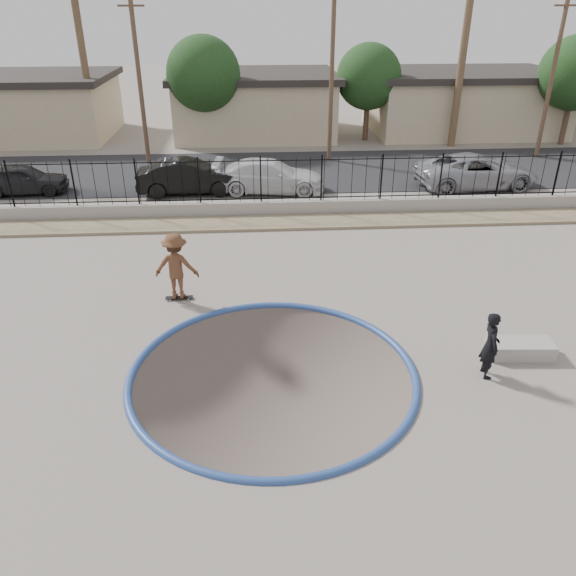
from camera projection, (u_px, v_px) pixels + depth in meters
The scene contains 26 objects.
ground at pixel (261, 225), 25.61m from camera, with size 120.00×120.00×2.20m, color #6E655B.
bowl_pit at pixel (273, 374), 13.58m from camera, with size 6.84×6.84×1.80m, color #51443E, non-canonical shape.
coping_ring at pixel (273, 374), 13.58m from camera, with size 7.04×7.04×0.20m, color navy.
rock_strip at pixel (262, 223), 22.60m from camera, with size 42.00×1.60×0.11m, color #9B8965.
retaining_wall at pixel (261, 208), 23.46m from camera, with size 42.00×0.45×0.60m, color gray.
fence at pixel (261, 180), 22.91m from camera, with size 40.00×0.04×1.80m.
street at pixel (258, 171), 29.53m from camera, with size 90.00×8.00×0.04m, color black.
house_west at pixel (22, 106), 36.17m from camera, with size 11.60×8.60×3.90m.
house_center at pixel (255, 103), 37.06m from camera, with size 10.60×8.60×3.90m.
house_east at pixel (462, 101), 37.89m from camera, with size 12.60×8.60×3.90m.
palm_mid at pixel (79, 26), 32.09m from camera, with size 2.30×2.30×9.30m.
palm_right at pixel (468, 14), 31.32m from camera, with size 2.30×2.30×10.30m.
utility_pole_left at pixel (139, 73), 28.80m from camera, with size 1.70×0.24×9.00m.
utility_pole_mid at pixel (332, 66), 29.28m from camera, with size 1.70×0.24×9.50m.
utility_pole_right at pixel (553, 70), 30.10m from camera, with size 1.70×0.24×9.00m.
street_tree_left at pixel (203, 74), 32.76m from camera, with size 4.32×4.32×6.36m.
street_tree_mid at pixel (369, 77), 34.40m from camera, with size 3.96×3.96×5.83m.
street_tree_right at pixel (576, 73), 33.18m from camera, with size 4.32×4.32×6.36m.
skater at pixel (176, 269), 16.50m from camera, with size 1.30×0.75×2.02m, color brown.
skateboard at pixel (179, 298), 16.94m from camera, with size 0.82×0.23×0.07m.
videographer at pixel (490, 345), 13.18m from camera, with size 0.62×0.41×1.70m, color black.
concrete_ledge at pixel (520, 349), 14.21m from camera, with size 1.60×0.70×0.40m, color gray.
car_a at pixel (23, 179), 25.81m from camera, with size 1.58×3.93×1.34m, color black.
car_b at pixel (189, 177), 25.78m from camera, with size 1.65×4.73×1.56m, color black.
car_c at pixel (270, 176), 26.02m from camera, with size 2.08×5.13×1.49m, color silver.
car_d at pixel (476, 171), 26.58m from camera, with size 2.62×5.69×1.58m, color #9B9DA4.
Camera 1 is at (-0.37, -12.11, 8.08)m, focal length 35.00 mm.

